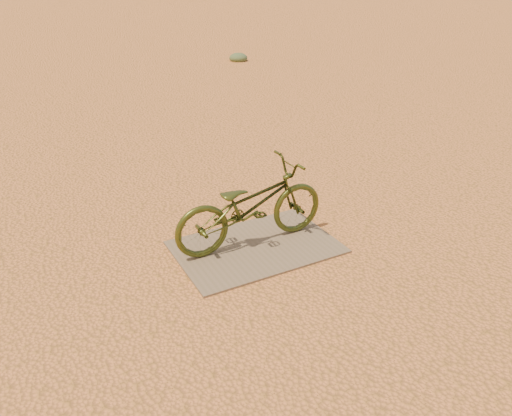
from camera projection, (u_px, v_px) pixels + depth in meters
ground at (213, 264)px, 4.75m from camera, size 120.00×120.00×0.00m
plywood_board at (256, 247)px, 5.00m from camera, size 1.58×1.06×0.02m
bicycle at (251, 205)px, 4.87m from camera, size 1.60×0.56×0.84m
kale_b at (238, 61)px, 14.35m from camera, size 0.52×0.52×0.29m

